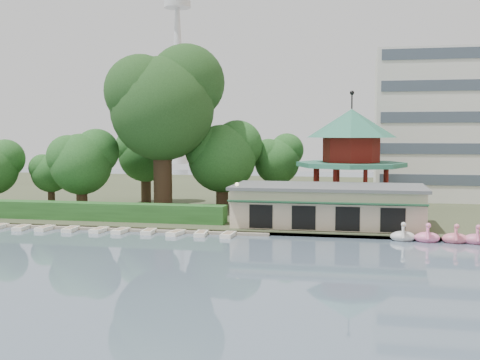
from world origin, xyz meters
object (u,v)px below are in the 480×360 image
(pavilion, at_px, (351,150))
(boathouse, at_px, (328,205))
(big_tree, at_px, (164,100))
(dock, at_px, (98,228))

(pavilion, bearing_deg, boathouse, -101.28)
(pavilion, distance_m, big_tree, 21.92)
(pavilion, xyz_separation_m, big_tree, (-20.84, -3.81, 5.63))
(boathouse, height_order, big_tree, big_tree)
(dock, relative_size, pavilion, 2.52)
(dock, distance_m, pavilion, 29.14)
(boathouse, distance_m, big_tree, 22.56)
(dock, height_order, pavilion, pavilion)
(pavilion, height_order, big_tree, big_tree)
(big_tree, bearing_deg, boathouse, -18.26)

